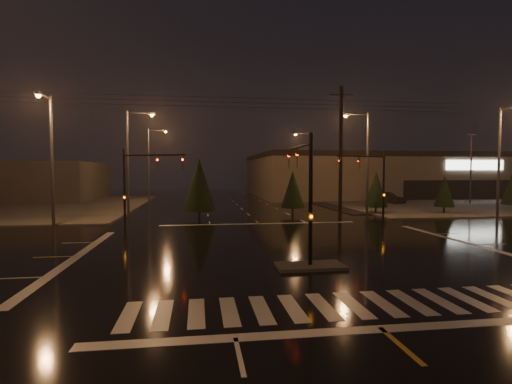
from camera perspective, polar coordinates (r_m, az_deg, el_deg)
The scene contains 23 objects.
ground at distance 22.04m, azimuth 4.84°, elevation -8.27°, with size 140.00×140.00×0.00m, color black.
sidewalk_ne at distance 62.00m, azimuth 26.04°, elevation -1.23°, with size 36.00×36.00×0.12m, color #413E3A.
median_island at distance 18.24m, azimuth 7.74°, elevation -10.43°, with size 3.00×1.60×0.15m, color #413E3A.
crosswalk at distance 13.71m, azimuth 13.73°, elevation -15.36°, with size 15.00×2.60×0.01m, color beige.
stop_bar_near at distance 11.99m, azimuth 17.50°, elevation -18.16°, with size 16.00×0.50×0.01m, color beige.
stop_bar_far at distance 32.71m, azimuth 0.46°, elevation -4.55°, with size 16.00×0.50×0.01m, color beige.
parking_lot at distance 63.38m, azimuth 30.80°, elevation -1.28°, with size 50.00×24.00×0.08m, color black.
retail_building at distance 78.02m, azimuth 22.52°, elevation 2.43°, with size 60.20×28.30×7.20m.
signal_mast_median at distance 18.65m, azimuth 7.04°, elevation 1.28°, with size 0.25×4.59×6.00m.
signal_mast_ne at distance 34.36m, azimuth 16.55°, elevation 2.02°, with size 4.84×1.86×6.00m.
signal_mast_nw at distance 31.52m, azimuth -16.63°, elevation 1.94°, with size 4.84×1.86×6.00m.
streetlight_1 at distance 39.58m, azimuth -17.44°, elevation 5.03°, with size 2.77×0.32×10.00m.
streetlight_2 at distance 55.42m, azimuth -14.80°, elevation 4.45°, with size 2.77×0.32×10.00m.
streetlight_3 at distance 40.43m, azimuth 15.27°, elevation 5.02°, with size 2.77×0.32×10.00m.
streetlight_4 at distance 59.30m, azimuth 7.51°, elevation 4.42°, with size 2.77×0.32×10.00m.
streetlight_5 at distance 34.12m, azimuth -27.33°, elevation 5.18°, with size 0.32×2.77×10.00m.
streetlight_6 at distance 42.02m, azimuth 31.69°, elevation 4.60°, with size 0.32×2.77×10.00m.
utility_pole_1 at distance 37.40m, azimuth 12.01°, elevation 5.73°, with size 2.20×0.32×12.00m.
conifer_0 at distance 42.08m, azimuth 16.77°, elevation 0.42°, with size 2.32×2.32×4.32m.
conifer_1 at distance 44.76m, azimuth 25.32°, elevation 0.09°, with size 1.99×1.99×3.82m.
conifer_3 at distance 36.76m, azimuth -8.12°, elevation 1.07°, with size 3.05×3.05×5.47m.
conifer_4 at distance 39.48m, azimuth 5.27°, elevation 0.41°, with size 2.35×2.35×4.36m.
car_parked at distance 55.61m, azimuth 18.23°, elevation -0.72°, with size 1.98×4.92×1.68m, color black.
Camera 1 is at (-4.92, -21.05, 4.30)m, focal length 28.00 mm.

